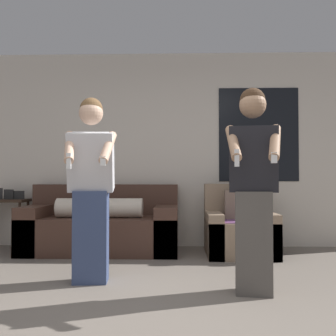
% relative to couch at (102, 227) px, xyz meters
% --- Properties ---
extents(ground_plane, '(14.00, 14.00, 0.00)m').
position_rel_couch_xyz_m(ground_plane, '(0.87, -2.51, -0.32)').
color(ground_plane, slate).
extents(wall_back, '(6.47, 0.07, 2.70)m').
position_rel_couch_xyz_m(wall_back, '(0.89, 0.48, 1.04)').
color(wall_back, silver).
rests_on(wall_back, ground_plane).
extents(couch, '(1.95, 0.87, 0.86)m').
position_rel_couch_xyz_m(couch, '(0.00, 0.00, 0.00)').
color(couch, '#472D23').
rests_on(couch, ground_plane).
extents(armchair, '(0.82, 0.83, 0.87)m').
position_rel_couch_xyz_m(armchair, '(1.74, -0.13, -0.01)').
color(armchair, '#937A60').
rests_on(armchair, ground_plane).
extents(side_table, '(0.50, 0.36, 0.81)m').
position_rel_couch_xyz_m(side_table, '(-1.32, 0.24, 0.23)').
color(side_table, '#332319').
rests_on(side_table, ground_plane).
extents(person_left, '(0.47, 0.52, 1.67)m').
position_rel_couch_xyz_m(person_left, '(0.19, -1.50, 0.54)').
color(person_left, '#384770').
rests_on(person_left, ground_plane).
extents(person_right, '(0.45, 0.50, 1.68)m').
position_rel_couch_xyz_m(person_right, '(1.60, -1.80, 0.55)').
color(person_right, '#56514C').
rests_on(person_right, ground_plane).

